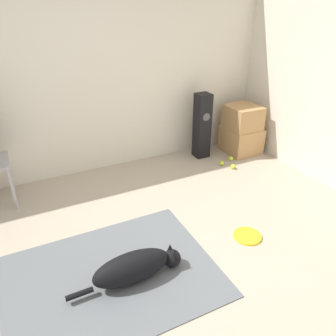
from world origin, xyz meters
The scene contains 11 objects.
ground_plane centered at (0.00, 0.00, 0.00)m, with size 12.00×12.00×0.00m, color #B2A38E.
wall_back centered at (0.00, 2.10, 1.27)m, with size 8.00×0.06×2.55m.
area_rug centered at (-0.29, 0.09, 0.01)m, with size 1.73×1.33×0.01m.
dog centered at (-0.12, -0.03, 0.14)m, with size 0.98×0.24×0.27m.
frisbee centered at (1.06, -0.01, 0.01)m, with size 0.27×0.27×0.03m.
cardboard_box_lower centered at (2.24, 1.66, 0.19)m, with size 0.48×0.51×0.38m.
cardboard_box_upper centered at (2.22, 1.65, 0.54)m, with size 0.43×0.47×0.33m.
floor_speaker centered at (1.61, 1.78, 0.46)m, with size 0.20×0.20×0.93m.
tennis_ball_by_boxes centered at (1.79, 1.23, 0.03)m, with size 0.07×0.07×0.07m.
tennis_ball_near_speaker centered at (1.71, 1.39, 0.03)m, with size 0.07×0.07×0.07m.
tennis_ball_loose_on_carpet centered at (1.91, 1.45, 0.03)m, with size 0.07×0.07×0.07m.
Camera 1 is at (-0.76, -1.93, 2.09)m, focal length 35.00 mm.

